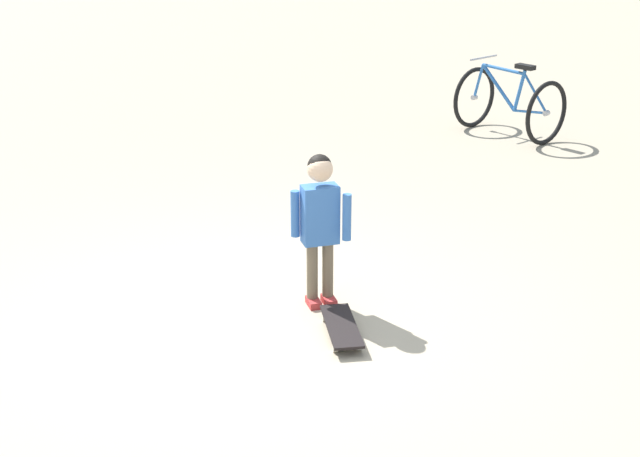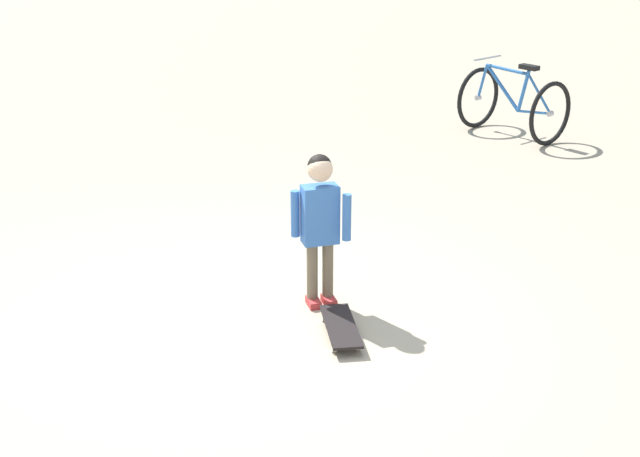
% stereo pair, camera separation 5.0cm
% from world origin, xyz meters
% --- Properties ---
extents(ground_plane, '(50.00, 50.00, 0.00)m').
position_xyz_m(ground_plane, '(0.00, 0.00, 0.00)').
color(ground_plane, tan).
extents(child_person, '(0.23, 0.40, 1.06)m').
position_xyz_m(child_person, '(-0.30, 0.45, 0.66)').
color(child_person, brown).
rests_on(child_person, ground).
extents(skateboard, '(0.62, 0.27, 0.07)m').
position_xyz_m(skateboard, '(0.17, 0.58, 0.06)').
color(skateboard, black).
rests_on(skateboard, ground).
extents(bicycle_near, '(1.28, 1.23, 0.85)m').
position_xyz_m(bicycle_near, '(-4.66, 2.65, 0.38)').
color(bicycle_near, black).
rests_on(bicycle_near, ground).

